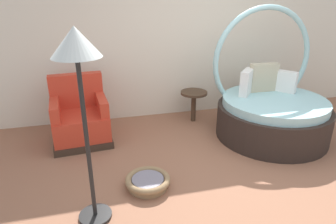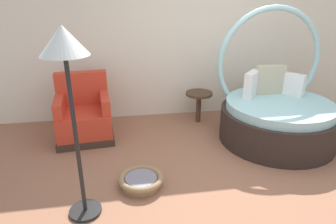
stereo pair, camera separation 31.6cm
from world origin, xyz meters
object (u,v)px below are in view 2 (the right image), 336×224
side_table (199,98)px  floor_lamp (66,61)px  pet_basket (141,180)px  red_armchair (84,116)px  round_daybed (276,113)px

side_table → floor_lamp: 2.83m
pet_basket → floor_lamp: (-0.59, -0.34, 1.46)m
red_armchair → pet_basket: red_armchair is taller
pet_basket → round_daybed: bearing=23.1°
side_table → red_armchair: bearing=-172.2°
red_armchair → floor_lamp: 2.12m
red_armchair → pet_basket: bearing=-62.2°
side_table → floor_lamp: floor_lamp is taller
pet_basket → side_table: 2.00m
round_daybed → floor_lamp: size_ratio=1.04×
pet_basket → side_table: side_table is taller
side_table → floor_lamp: size_ratio=0.29×
round_daybed → red_armchair: round_daybed is taller
round_daybed → red_armchair: 2.84m
round_daybed → floor_lamp: bearing=-155.2°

